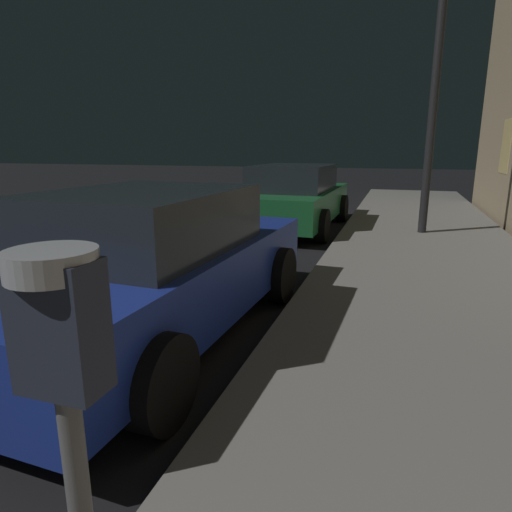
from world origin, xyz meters
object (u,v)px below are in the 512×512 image
object	(u,v)px
parking_meter	(68,403)
street_lamp	(442,15)
car_green	(294,197)
car_blue	(151,265)

from	to	relation	value
parking_meter	street_lamp	distance (m)	9.10
parking_meter	car_green	size ratio (longest dim) A/B	0.34
car_blue	car_green	distance (m)	6.09
parking_meter	car_blue	distance (m)	3.29
car_blue	car_green	xyz separation A→B (m)	(0.00, 6.09, 0.01)
street_lamp	car_green	bearing A→B (deg)	171.88
car_green	parking_meter	bearing A→B (deg)	-80.26
parking_meter	car_blue	xyz separation A→B (m)	(-1.54, 2.85, -0.54)
parking_meter	street_lamp	world-z (taller)	street_lamp
street_lamp	parking_meter	bearing A→B (deg)	-97.85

